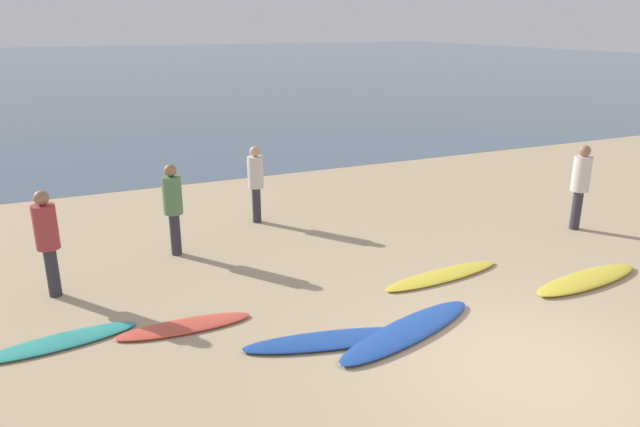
{
  "coord_description": "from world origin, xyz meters",
  "views": [
    {
      "loc": [
        -5.01,
        -4.78,
        4.16
      ],
      "look_at": [
        -0.57,
        5.12,
        0.6
      ],
      "focal_mm": 32.92,
      "sensor_mm": 36.0,
      "label": 1
    }
  ],
  "objects": [
    {
      "name": "person_0",
      "position": [
        -1.31,
        6.83,
        0.99
      ],
      "size": [
        0.34,
        0.34,
        1.67
      ],
      "rotation": [
        0.0,
        0.0,
        5.53
      ],
      "color": "#2D2D38",
      "rests_on": "ground"
    },
    {
      "name": "surfboard_3",
      "position": [
        -0.91,
        1.36,
        0.05
      ],
      "size": [
        2.67,
        1.36,
        0.1
      ],
      "primitive_type": "ellipsoid",
      "rotation": [
        0.0,
        0.0,
        0.31
      ],
      "color": "#1E479E",
      "rests_on": "ground"
    },
    {
      "name": "surfboard_1",
      "position": [
        -3.74,
        2.79,
        0.03
      ],
      "size": [
        1.93,
        0.54,
        0.06
      ],
      "primitive_type": "ellipsoid",
      "rotation": [
        0.0,
        0.0,
        -0.04
      ],
      "color": "#D84C38",
      "rests_on": "ground"
    },
    {
      "name": "person_2",
      "position": [
        -3.28,
        5.66,
        1.02
      ],
      "size": [
        0.35,
        0.35,
        1.73
      ],
      "rotation": [
        0.0,
        0.0,
        1.41
      ],
      "color": "#2D2D38",
      "rests_on": "ground"
    },
    {
      "name": "surfboard_5",
      "position": [
        2.75,
        1.58,
        0.05
      ],
      "size": [
        2.43,
        0.82,
        0.1
      ],
      "primitive_type": "ellipsoid",
      "rotation": [
        0.0,
        0.0,
        0.11
      ],
      "color": "yellow",
      "rests_on": "ground"
    },
    {
      "name": "ocean_water",
      "position": [
        0.0,
        60.56,
        0.0
      ],
      "size": [
        140.0,
        100.0,
        0.01
      ],
      "primitive_type": "cube",
      "color": "#475B6B",
      "rests_on": "ground"
    },
    {
      "name": "surfboard_4",
      "position": [
        0.66,
        2.74,
        0.03
      ],
      "size": [
        2.44,
        0.72,
        0.07
      ],
      "primitive_type": "ellipsoid",
      "rotation": [
        0.0,
        0.0,
        0.11
      ],
      "color": "yellow",
      "rests_on": "ground"
    },
    {
      "name": "surfboard_0",
      "position": [
        -5.37,
        3.06,
        0.03
      ],
      "size": [
        2.09,
        0.73,
        0.06
      ],
      "primitive_type": "ellipsoid",
      "rotation": [
        0.0,
        0.0,
        0.12
      ],
      "color": "teal",
      "rests_on": "ground"
    },
    {
      "name": "person_3",
      "position": [
        -5.39,
        4.69,
        1.03
      ],
      "size": [
        0.35,
        0.35,
        1.74
      ],
      "rotation": [
        0.0,
        0.0,
        3.19
      ],
      "color": "#2D2D38",
      "rests_on": "ground"
    },
    {
      "name": "ground_plane",
      "position": [
        0.0,
        10.0,
        -0.1
      ],
      "size": [
        120.0,
        120.0,
        0.2
      ],
      "primitive_type": "cube",
      "color": "tan",
      "rests_on": "ground"
    },
    {
      "name": "surfboard_2",
      "position": [
        -2.0,
        1.58,
        0.04
      ],
      "size": [
        2.48,
        1.0,
        0.08
      ],
      "primitive_type": "ellipsoid",
      "rotation": [
        0.0,
        0.0,
        -0.21
      ],
      "color": "#1E479E",
      "rests_on": "ground"
    },
    {
      "name": "person_1",
      "position": [
        4.65,
        3.66,
        1.06
      ],
      "size": [
        0.36,
        0.36,
        1.79
      ],
      "rotation": [
        0.0,
        0.0,
        2.12
      ],
      "color": "#2D2D38",
      "rests_on": "ground"
    }
  ]
}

